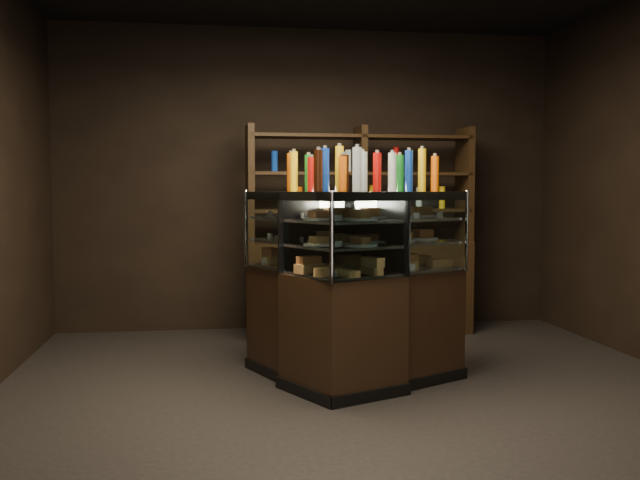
# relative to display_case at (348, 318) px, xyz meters

# --- Properties ---
(ground) EXTENTS (5.00, 5.00, 0.00)m
(ground) POSITION_rel_display_case_xyz_m (0.01, -0.37, -0.47)
(ground) COLOR black
(ground) RESTS_ON ground
(room_shell) EXTENTS (5.02, 5.02, 3.01)m
(room_shell) POSITION_rel_display_case_xyz_m (0.01, -0.37, 1.47)
(room_shell) COLOR black
(room_shell) RESTS_ON ground
(display_case) EXTENTS (1.62, 1.43, 1.39)m
(display_case) POSITION_rel_display_case_xyz_m (0.00, 0.00, 0.00)
(display_case) COLOR black
(display_case) RESTS_ON ground
(food_display) EXTENTS (1.25, 1.16, 0.43)m
(food_display) POSITION_rel_display_case_xyz_m (-0.00, -0.00, 0.61)
(food_display) COLOR #D0874B
(food_display) RESTS_ON display_case
(bottles_top) EXTENTS (1.09, 1.02, 0.30)m
(bottles_top) POSITION_rel_display_case_xyz_m (0.00, 0.00, 1.06)
(bottles_top) COLOR #147223
(bottles_top) RESTS_ON display_case
(potted_conifer) EXTENTS (0.40, 0.40, 0.85)m
(potted_conifer) POSITION_rel_display_case_xyz_m (0.45, 0.03, 0.01)
(potted_conifer) COLOR black
(potted_conifer) RESTS_ON ground
(back_shelving) EXTENTS (2.18, 0.47, 2.00)m
(back_shelving) POSITION_rel_display_case_xyz_m (0.44, 1.68, 0.15)
(back_shelving) COLOR black
(back_shelving) RESTS_ON ground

